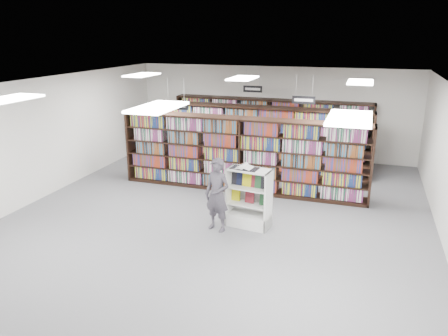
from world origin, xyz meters
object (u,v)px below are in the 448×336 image
(endcap_display, at_px, (249,206))
(shopper, at_px, (217,195))
(open_book, at_px, (244,167))
(bookshelf_row_near, at_px, (242,155))

(endcap_display, xyz_separation_m, shopper, (-0.63, -0.46, 0.37))
(open_book, bearing_deg, bookshelf_row_near, 114.79)
(bookshelf_row_near, distance_m, shopper, 2.72)
(bookshelf_row_near, xyz_separation_m, endcap_display, (0.84, -2.24, -0.58))
(bookshelf_row_near, distance_m, open_book, 2.40)
(bookshelf_row_near, relative_size, open_book, 10.71)
(shopper, bearing_deg, bookshelf_row_near, 111.04)
(endcap_display, bearing_deg, bookshelf_row_near, 117.94)
(bookshelf_row_near, bearing_deg, open_book, -72.63)
(open_book, bearing_deg, shopper, -131.57)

